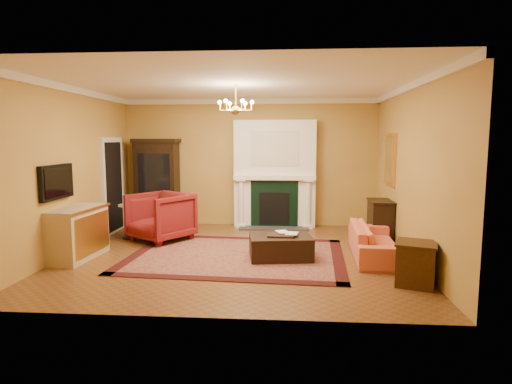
# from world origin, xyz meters

# --- Properties ---
(floor) EXTENTS (6.00, 5.50, 0.02)m
(floor) POSITION_xyz_m (0.00, 0.00, -0.01)
(floor) COLOR brown
(floor) RESTS_ON ground
(ceiling) EXTENTS (6.00, 5.50, 0.02)m
(ceiling) POSITION_xyz_m (0.00, 0.00, 3.01)
(ceiling) COLOR white
(ceiling) RESTS_ON wall_back
(wall_back) EXTENTS (6.00, 0.02, 3.00)m
(wall_back) POSITION_xyz_m (0.00, 2.76, 1.50)
(wall_back) COLOR #B79641
(wall_back) RESTS_ON floor
(wall_front) EXTENTS (6.00, 0.02, 3.00)m
(wall_front) POSITION_xyz_m (0.00, -2.76, 1.50)
(wall_front) COLOR #B79641
(wall_front) RESTS_ON floor
(wall_left) EXTENTS (0.02, 5.50, 3.00)m
(wall_left) POSITION_xyz_m (-3.01, 0.00, 1.50)
(wall_left) COLOR #B79641
(wall_left) RESTS_ON floor
(wall_right) EXTENTS (0.02, 5.50, 3.00)m
(wall_right) POSITION_xyz_m (3.01, 0.00, 1.50)
(wall_right) COLOR #B79641
(wall_right) RESTS_ON floor
(fireplace) EXTENTS (1.90, 0.70, 2.50)m
(fireplace) POSITION_xyz_m (0.60, 2.57, 1.19)
(fireplace) COLOR white
(fireplace) RESTS_ON wall_back
(crown_molding) EXTENTS (6.00, 5.50, 0.12)m
(crown_molding) POSITION_xyz_m (0.00, 0.96, 2.94)
(crown_molding) COLOR white
(crown_molding) RESTS_ON ceiling
(doorway) EXTENTS (0.08, 1.05, 2.10)m
(doorway) POSITION_xyz_m (-2.95, 1.70, 1.05)
(doorway) COLOR silver
(doorway) RESTS_ON wall_left
(tv_panel) EXTENTS (0.09, 0.95, 0.58)m
(tv_panel) POSITION_xyz_m (-2.95, -0.60, 1.35)
(tv_panel) COLOR black
(tv_panel) RESTS_ON wall_left
(gilt_mirror) EXTENTS (0.06, 0.76, 1.05)m
(gilt_mirror) POSITION_xyz_m (2.97, 1.40, 1.65)
(gilt_mirror) COLOR gold
(gilt_mirror) RESTS_ON wall_right
(chandelier) EXTENTS (0.63, 0.55, 0.53)m
(chandelier) POSITION_xyz_m (-0.00, 0.00, 2.61)
(chandelier) COLOR gold
(chandelier) RESTS_ON ceiling
(oriental_rug) EXTENTS (3.92, 3.04, 0.02)m
(oriental_rug) POSITION_xyz_m (0.01, -0.09, 0.01)
(oriental_rug) COLOR #460F18
(oriental_rug) RESTS_ON floor
(china_cabinet) EXTENTS (1.02, 0.52, 1.98)m
(china_cabinet) POSITION_xyz_m (-2.20, 2.49, 0.99)
(china_cabinet) COLOR black
(china_cabinet) RESTS_ON floor
(wingback_armchair) EXTENTS (1.42, 1.41, 1.08)m
(wingback_armchair) POSITION_xyz_m (-1.67, 0.97, 0.54)
(wingback_armchair) COLOR maroon
(wingback_armchair) RESTS_ON floor
(pedestal_table) EXTENTS (0.40, 0.40, 0.72)m
(pedestal_table) POSITION_xyz_m (-2.39, 1.10, 0.42)
(pedestal_table) COLOR black
(pedestal_table) RESTS_ON floor
(commode) EXTENTS (0.65, 1.23, 0.89)m
(commode) POSITION_xyz_m (-2.73, -0.44, 0.44)
(commode) COLOR #C0AD8C
(commode) RESTS_ON floor
(coral_sofa) EXTENTS (0.67, 1.96, 0.76)m
(coral_sofa) POSITION_xyz_m (2.44, 0.03, 0.38)
(coral_sofa) COLOR #E45C48
(coral_sofa) RESTS_ON floor
(end_table) EXTENTS (0.65, 0.65, 0.59)m
(end_table) POSITION_xyz_m (2.72, -1.42, 0.29)
(end_table) COLOR #39230F
(end_table) RESTS_ON floor
(console_table) EXTENTS (0.43, 0.74, 0.81)m
(console_table) POSITION_xyz_m (2.78, 1.23, 0.41)
(console_table) COLOR black
(console_table) RESTS_ON floor
(leather_ottoman) EXTENTS (1.14, 0.90, 0.39)m
(leather_ottoman) POSITION_xyz_m (0.79, -0.20, 0.21)
(leather_ottoman) COLOR black
(leather_ottoman) RESTS_ON oriental_rug
(ottoman_tray) EXTENTS (0.46, 0.36, 0.03)m
(ottoman_tray) POSITION_xyz_m (0.79, -0.23, 0.42)
(ottoman_tray) COLOR black
(ottoman_tray) RESTS_ON leather_ottoman
(book_a) EXTENTS (0.19, 0.10, 0.26)m
(book_a) POSITION_xyz_m (0.73, -0.14, 0.57)
(book_a) COLOR gray
(book_a) RESTS_ON ottoman_tray
(book_b) EXTENTS (0.20, 0.06, 0.28)m
(book_b) POSITION_xyz_m (0.88, -0.20, 0.57)
(book_b) COLOR gray
(book_b) RESTS_ON ottoman_tray
(topiary_left) EXTENTS (0.16, 0.16, 0.43)m
(topiary_left) POSITION_xyz_m (-0.08, 2.53, 1.47)
(topiary_left) COLOR tan
(topiary_left) RESTS_ON fireplace
(topiary_right) EXTENTS (0.15, 0.15, 0.41)m
(topiary_right) POSITION_xyz_m (1.36, 2.53, 1.45)
(topiary_right) COLOR tan
(topiary_right) RESTS_ON fireplace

